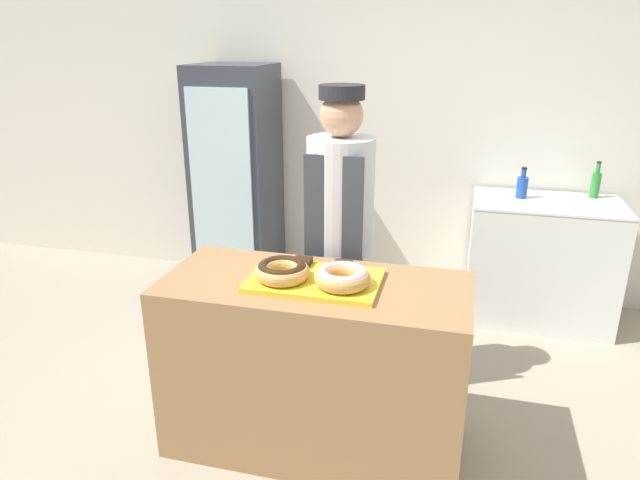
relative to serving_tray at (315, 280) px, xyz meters
The scene contains 13 objects.
ground_plane 0.92m from the serving_tray, ahead, with size 14.00×14.00×0.00m, color #A89E89.
wall_back 2.17m from the serving_tray, 90.00° to the left, with size 8.00×0.06×2.70m.
display_counter 0.47m from the serving_tray, ahead, with size 1.47×0.65×0.91m.
serving_tray is the anchor object (origin of this frame).
donut_chocolate_glaze 0.16m from the serving_tray, 160.42° to the right, with size 0.26×0.26×0.08m.
donut_light_glaze 0.16m from the serving_tray, 19.58° to the right, with size 0.26×0.26×0.08m.
brownie_back_left 0.18m from the serving_tray, 125.72° to the left, with size 0.09×0.09×0.03m.
brownie_back_right 0.18m from the serving_tray, 54.28° to the left, with size 0.09×0.09×0.03m.
baker_person 0.58m from the serving_tray, 90.87° to the left, with size 0.37×0.37×1.78m.
beverage_fridge 2.08m from the serving_tray, 122.51° to the left, with size 0.59×0.61×1.81m.
chest_freezer 2.20m from the serving_tray, 54.86° to the left, with size 1.02×0.62×0.91m.
bottle_blue 2.10m from the serving_tray, 59.83° to the left, with size 0.08×0.08×0.22m.
bottle_green 2.50m from the serving_tray, 51.29° to the left, with size 0.06×0.06×0.26m.
Camera 1 is at (0.64, -2.39, 2.02)m, focal length 32.00 mm.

